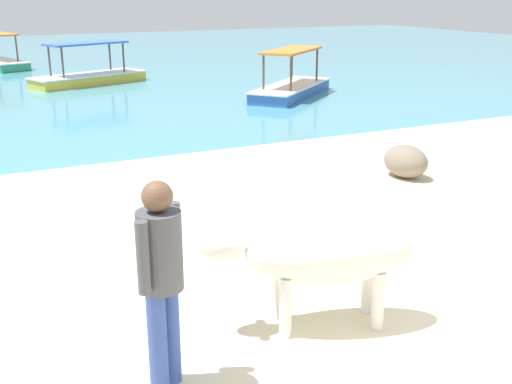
# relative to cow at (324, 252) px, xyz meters

# --- Properties ---
(sand_beach) EXTENTS (18.00, 14.00, 0.04)m
(sand_beach) POSITION_rel_cow_xyz_m (0.65, -0.72, -0.72)
(sand_beach) COLOR beige
(sand_beach) RESTS_ON ground
(water_surface) EXTENTS (60.00, 36.00, 0.03)m
(water_surface) POSITION_rel_cow_xyz_m (0.65, 21.28, -0.74)
(water_surface) COLOR teal
(water_surface) RESTS_ON ground
(cow) EXTENTS (1.89, 0.99, 1.06)m
(cow) POSITION_rel_cow_xyz_m (0.00, 0.00, 0.00)
(cow) COLOR silver
(cow) RESTS_ON sand_beach
(person_standing) EXTENTS (0.41, 0.36, 1.62)m
(person_standing) POSITION_rel_cow_xyz_m (-1.54, -0.28, 0.25)
(person_standing) COLOR #334C99
(person_standing) RESTS_ON sand_beach
(shore_rock_large) EXTENTS (0.66, 0.85, 0.52)m
(shore_rock_large) POSITION_rel_cow_xyz_m (3.62, 3.35, -0.44)
(shore_rock_large) COLOR gray
(shore_rock_large) RESTS_ON sand_beach
(boat_yellow) EXTENTS (3.85, 2.35, 1.29)m
(boat_yellow) POSITION_rel_cow_xyz_m (1.32, 16.02, -0.45)
(boat_yellow) COLOR gold
(boat_yellow) RESTS_ON water_surface
(boat_blue) EXTENTS (3.54, 3.27, 1.29)m
(boat_blue) POSITION_rel_cow_xyz_m (5.89, 11.15, -0.45)
(boat_blue) COLOR #3866B7
(boat_blue) RESTS_ON water_surface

